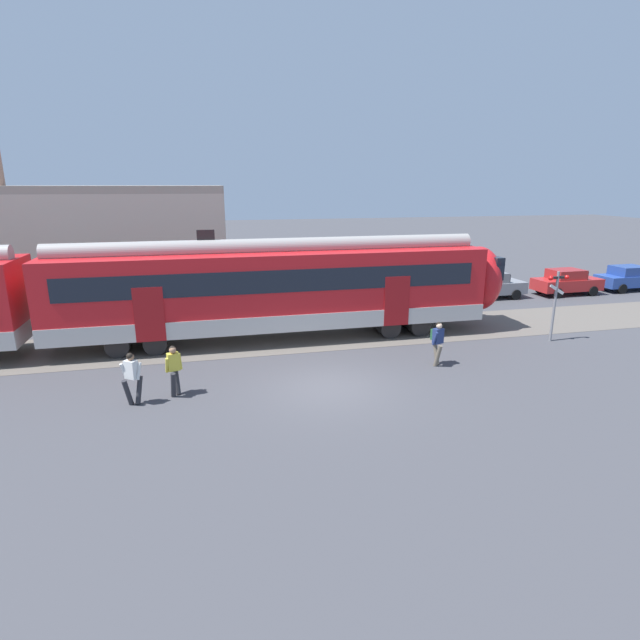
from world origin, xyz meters
The scene contains 10 objects.
ground_plane centered at (0.00, 0.00, 0.00)m, with size 160.00×160.00×0.00m, color #424247.
commuter_train centered at (-9.41, 5.76, 2.25)m, with size 38.05×3.07×4.73m.
pedestrian_white centered at (-6.04, 0.07, 0.96)m, with size 0.67×0.49×1.67m.
pedestrian_yellow centered at (-4.84, 0.49, 0.99)m, with size 0.53×0.70×1.67m.
pedestrian_navy centered at (4.43, 1.13, 0.99)m, with size 0.53×0.71×1.67m.
parked_car_grey centered at (12.46, 10.79, 0.78)m, with size 4.04×1.83×1.54m.
parked_car_red centered at (17.55, 10.63, 0.78)m, with size 4.04×1.83×1.54m.
parked_car_blue centered at (22.24, 10.84, 0.78)m, with size 4.04×1.84×1.54m.
crossing_signal centered at (10.53, 2.74, 2.01)m, with size 0.96×0.22×3.00m.
background_building centered at (-9.58, 15.12, 3.21)m, with size 14.17×5.00×9.20m.
Camera 1 is at (-3.72, -14.83, 6.50)m, focal length 28.00 mm.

